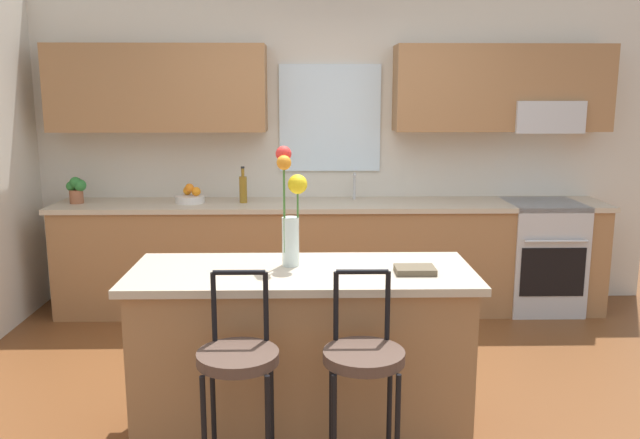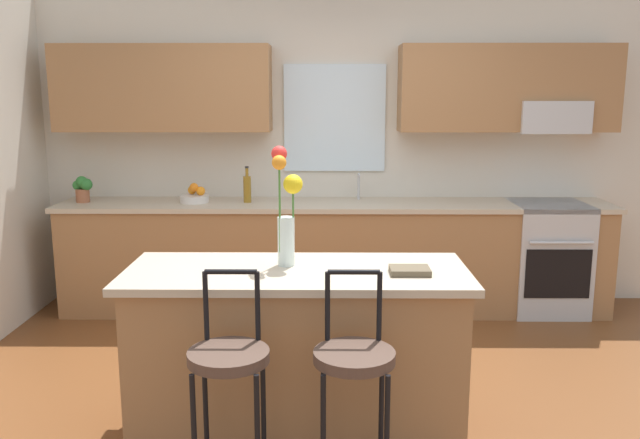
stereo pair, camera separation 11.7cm
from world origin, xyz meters
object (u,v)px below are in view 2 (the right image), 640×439
object	(u,v)px
oven_range	(546,257)
flower_vase	(286,207)
kitchen_island	(297,352)
fruit_bowl_oranges	(195,196)
cookbook	(410,271)
bar_stool_middle	(354,367)
potted_plant_small	(83,188)
bar_stool_near	(229,366)
bottle_olive_oil	(247,188)

from	to	relation	value
oven_range	flower_vase	size ratio (longest dim) A/B	1.46
kitchen_island	flower_vase	distance (m)	0.77
oven_range	fruit_bowl_oranges	xyz separation A→B (m)	(-2.94, 0.03, 0.51)
oven_range	cookbook	size ratio (longest dim) A/B	4.60
flower_vase	cookbook	bearing A→B (deg)	-13.88
flower_vase	fruit_bowl_oranges	size ratio (longest dim) A/B	2.62
bar_stool_middle	potted_plant_small	xyz separation A→B (m)	(-2.14, 2.65, 0.40)
bar_stool_near	potted_plant_small	size ratio (longest dim) A/B	4.77
cookbook	fruit_bowl_oranges	size ratio (longest dim) A/B	0.83
flower_vase	bottle_olive_oil	distance (m)	2.06
kitchen_island	bottle_olive_oil	size ratio (longest dim) A/B	5.91
kitchen_island	fruit_bowl_oranges	size ratio (longest dim) A/B	7.39
oven_range	cookbook	bearing A→B (deg)	-123.69
kitchen_island	bar_stool_middle	bearing A→B (deg)	-64.26
bar_stool_near	cookbook	xyz separation A→B (m)	(0.85, 0.49, 0.30)
oven_range	bar_stool_near	bearing A→B (deg)	-130.86
oven_range	bar_stool_middle	size ratio (longest dim) A/B	0.88
bar_stool_near	bar_stool_middle	distance (m)	0.55
bar_stool_near	potted_plant_small	bearing A→B (deg)	120.94
bar_stool_middle	bottle_olive_oil	world-z (taller)	bottle_olive_oil
bar_stool_near	bottle_olive_oil	bearing A→B (deg)	94.81
kitchen_island	fruit_bowl_oranges	world-z (taller)	fruit_bowl_oranges
fruit_bowl_oranges	bottle_olive_oil	world-z (taller)	bottle_olive_oil
fruit_bowl_oranges	kitchen_island	bearing A→B (deg)	-65.82
bar_stool_near	bottle_olive_oil	size ratio (longest dim) A/B	3.47
cookbook	bottle_olive_oil	bearing A→B (deg)	116.38
bar_stool_middle	oven_range	bearing A→B (deg)	56.75
cookbook	bottle_olive_oil	xyz separation A→B (m)	(-1.07, 2.16, 0.10)
bar_stool_middle	potted_plant_small	distance (m)	3.43
oven_range	cookbook	world-z (taller)	cookbook
fruit_bowl_oranges	potted_plant_small	distance (m)	0.93
bar_stool_near	potted_plant_small	world-z (taller)	potted_plant_small
kitchen_island	fruit_bowl_oranges	xyz separation A→B (m)	(-0.94, 2.09, 0.51)
kitchen_island	bar_stool_near	size ratio (longest dim) A/B	1.70
bar_stool_middle	potted_plant_small	bearing A→B (deg)	128.89
oven_range	flower_vase	xyz separation A→B (m)	(-2.06, -1.98, 0.77)
cookbook	kitchen_island	bearing A→B (deg)	172.16
bar_stool_middle	potted_plant_small	size ratio (longest dim) A/B	4.77
cookbook	potted_plant_small	world-z (taller)	potted_plant_small
kitchen_island	bar_stool_near	xyz separation A→B (m)	(-0.27, -0.57, 0.17)
oven_range	cookbook	xyz separation A→B (m)	(-1.43, -2.14, 0.48)
bar_stool_middle	fruit_bowl_oranges	world-z (taller)	fruit_bowl_oranges
bar_stool_near	bottle_olive_oil	distance (m)	2.69
flower_vase	potted_plant_small	bearing A→B (deg)	132.04
bar_stool_middle	cookbook	distance (m)	0.65
cookbook	potted_plant_small	bearing A→B (deg)	138.45
fruit_bowl_oranges	bottle_olive_oil	xyz separation A→B (m)	(0.44, -0.00, 0.07)
oven_range	fruit_bowl_oranges	bearing A→B (deg)	179.45
fruit_bowl_oranges	bar_stool_near	bearing A→B (deg)	-76.01
oven_range	flower_vase	bearing A→B (deg)	-136.04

